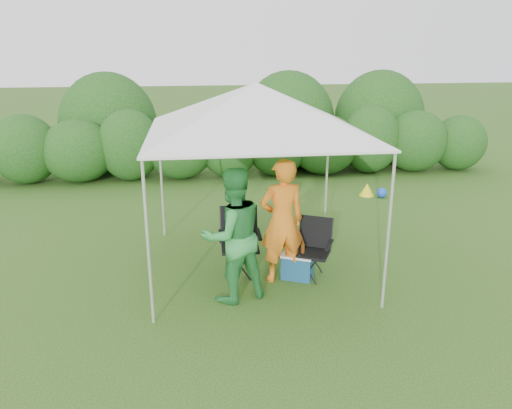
{
  "coord_description": "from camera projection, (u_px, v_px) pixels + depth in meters",
  "views": [
    {
      "loc": [
        -0.91,
        -6.64,
        3.37
      ],
      "look_at": [
        -0.02,
        0.4,
        1.05
      ],
      "focal_mm": 35.0,
      "sensor_mm": 36.0,
      "label": 1
    }
  ],
  "objects": [
    {
      "name": "ground",
      "position": [
        261.0,
        280.0,
        7.42
      ],
      "size": [
        70.0,
        70.0,
        0.0
      ],
      "primitive_type": "plane",
      "color": "#385F1E"
    },
    {
      "name": "hedge",
      "position": [
        229.0,
        146.0,
        12.82
      ],
      "size": [
        14.06,
        1.53,
        1.8
      ],
      "color": "#24541B",
      "rests_on": "ground"
    },
    {
      "name": "canopy",
      "position": [
        256.0,
        109.0,
        7.13
      ],
      "size": [
        3.1,
        3.1,
        2.83
      ],
      "color": "silver",
      "rests_on": "ground"
    },
    {
      "name": "chair_right",
      "position": [
        313.0,
        244.0,
        7.42
      ],
      "size": [
        0.68,
        0.66,
        0.89
      ],
      "rotation": [
        0.0,
        0.0,
        -0.46
      ],
      "color": "black",
      "rests_on": "ground"
    },
    {
      "name": "chair_left",
      "position": [
        239.0,
        237.0,
        7.53
      ],
      "size": [
        0.64,
        0.58,
        1.01
      ],
      "rotation": [
        0.0,
        0.0,
        -0.03
      ],
      "color": "black",
      "rests_on": "ground"
    },
    {
      "name": "man",
      "position": [
        282.0,
        221.0,
        7.15
      ],
      "size": [
        0.73,
        0.55,
        1.84
      ],
      "primitive_type": "imported",
      "rotation": [
        0.0,
        0.0,
        3.31
      ],
      "color": "orange",
      "rests_on": "ground"
    },
    {
      "name": "woman",
      "position": [
        233.0,
        235.0,
        6.62
      ],
      "size": [
        1.09,
        0.98,
        1.85
      ],
      "primitive_type": "imported",
      "rotation": [
        0.0,
        0.0,
        3.51
      ],
      "color": "green",
      "rests_on": "ground"
    },
    {
      "name": "cooler",
      "position": [
        298.0,
        266.0,
        7.43
      ],
      "size": [
        0.56,
        0.5,
        0.39
      ],
      "rotation": [
        0.0,
        0.0,
        -0.43
      ],
      "color": "navy",
      "rests_on": "ground"
    },
    {
      "name": "bottle",
      "position": [
        303.0,
        248.0,
        7.31
      ],
      "size": [
        0.06,
        0.06,
        0.22
      ],
      "primitive_type": "cylinder",
      "color": "#592D0C",
      "rests_on": "cooler"
    },
    {
      "name": "lawn_toy",
      "position": [
        371.0,
        190.0,
        11.4
      ],
      "size": [
        0.57,
        0.48,
        0.29
      ],
      "color": "yellow",
      "rests_on": "ground"
    }
  ]
}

